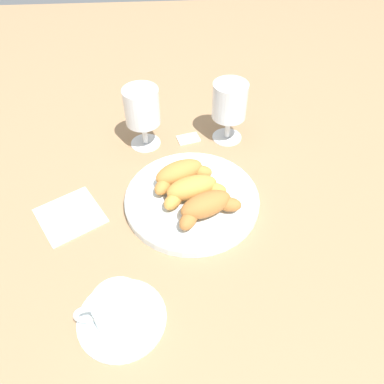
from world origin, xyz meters
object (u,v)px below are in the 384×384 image
object	(u,v)px
pastry_plate	(192,199)
coffee_cup_near	(119,312)
croissant_large	(180,174)
sugar_packet	(188,138)
croissant_extra	(207,206)
folded_napkin	(70,217)
croissant_small	(193,189)
juice_glass_left	(142,110)
juice_glass_right	(230,103)

from	to	relation	value
pastry_plate	coffee_cup_near	bearing A→B (deg)	62.00
croissant_large	sugar_packet	distance (m)	0.16
croissant_extra	folded_napkin	distance (m)	0.26
croissant_small	juice_glass_left	world-z (taller)	juice_glass_left
croissant_extra	sugar_packet	world-z (taller)	croissant_extra
croissant_large	juice_glass_left	bearing A→B (deg)	-64.08
croissant_extra	juice_glass_right	world-z (taller)	juice_glass_right
juice_glass_right	pastry_plate	bearing A→B (deg)	64.52
croissant_large	croissant_small	bearing A→B (deg)	115.94
croissant_small	juice_glass_left	bearing A→B (deg)	-64.07
croissant_large	croissant_extra	xyz separation A→B (m)	(-0.04, 0.09, 0.00)
croissant_small	pastry_plate	bearing A→B (deg)	-73.57
croissant_large	coffee_cup_near	xyz separation A→B (m)	(0.10, 0.28, -0.01)
juice_glass_left	juice_glass_right	world-z (taller)	same
croissant_small	folded_napkin	size ratio (longest dim) A/B	1.20
croissant_large	juice_glass_left	xyz separation A→B (m)	(0.07, -0.15, 0.05)
juice_glass_left	sugar_packet	xyz separation A→B (m)	(-0.10, -0.01, -0.09)
pastry_plate	croissant_small	world-z (taller)	croissant_small
juice_glass_left	coffee_cup_near	bearing A→B (deg)	85.87
pastry_plate	coffee_cup_near	distance (m)	0.27
croissant_large	coffee_cup_near	size ratio (longest dim) A/B	0.91
pastry_plate	juice_glass_left	world-z (taller)	juice_glass_left
croissant_small	juice_glass_right	distance (m)	0.23
croissant_extra	croissant_small	bearing A→B (deg)	-63.12
juice_glass_right	croissant_small	bearing A→B (deg)	65.06
coffee_cup_near	juice_glass_right	distance (m)	0.49
croissant_small	folded_napkin	bearing A→B (deg)	4.95
juice_glass_right	folded_napkin	size ratio (longest dim) A/B	1.27
coffee_cup_near	juice_glass_right	world-z (taller)	juice_glass_right
coffee_cup_near	pastry_plate	bearing A→B (deg)	-118.00
croissant_extra	folded_napkin	xyz separation A→B (m)	(0.26, -0.02, -0.04)
croissant_large	croissant_small	world-z (taller)	same
coffee_cup_near	folded_napkin	size ratio (longest dim) A/B	1.24
juice_glass_right	sugar_packet	world-z (taller)	juice_glass_right
croissant_large	croissant_extra	distance (m)	0.10
juice_glass_right	sugar_packet	xyz separation A→B (m)	(0.09, 0.00, -0.09)
sugar_packet	croissant_extra	bearing A→B (deg)	79.48
coffee_cup_near	croissant_extra	bearing A→B (deg)	-128.44
coffee_cup_near	folded_napkin	xyz separation A→B (m)	(0.11, -0.21, -0.02)
croissant_large	juice_glass_right	distance (m)	0.20
juice_glass_left	croissant_large	bearing A→B (deg)	115.92
sugar_packet	croissant_small	bearing A→B (deg)	74.03
coffee_cup_near	croissant_small	bearing A→B (deg)	-118.49
croissant_extra	juice_glass_right	distance (m)	0.26
pastry_plate	croissant_small	bearing A→B (deg)	106.43
pastry_plate	croissant_small	size ratio (longest dim) A/B	1.99
croissant_extra	sugar_packet	size ratio (longest dim) A/B	2.53
pastry_plate	folded_napkin	bearing A→B (deg)	5.71
pastry_plate	coffee_cup_near	xyz separation A→B (m)	(0.12, 0.23, 0.02)
juice_glass_left	pastry_plate	bearing A→B (deg)	116.07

